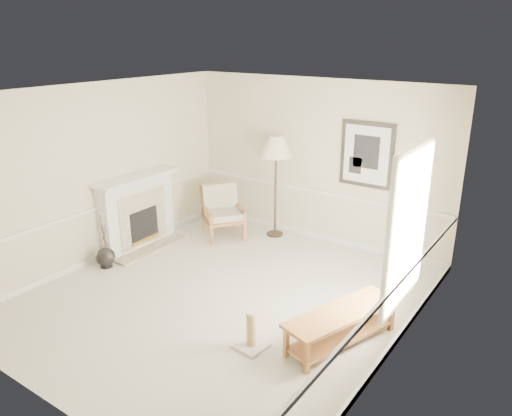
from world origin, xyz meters
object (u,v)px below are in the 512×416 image
Objects in this scene: floor_vase at (106,258)px; floor_lamp at (276,149)px; armchair at (222,209)px; bench at (342,322)px; scratching_post at (251,337)px.

floor_lamp is at bearing 60.83° from floor_vase.
floor_vase is 3.45m from floor_lamp.
bench is (3.39, -1.96, -0.20)m from armchair.
bench is 3.29× the size of scratching_post.
floor_lamp is 3.79× the size of scratching_post.
bench is at bearing -44.19° from floor_lamp.
bench is (4.07, 0.24, 0.13)m from floor_vase.
floor_lamp reaches higher than floor_vase.
bench is at bearing -82.97° from armchair.
bench is at bearing 39.78° from scratching_post.
floor_lamp is 3.80m from bench.
scratching_post is (3.22, -0.47, -0.01)m from floor_vase.
floor_lamp reaches higher than armchair.
floor_lamp is at bearing 118.12° from scratching_post.
armchair reaches higher than bench.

